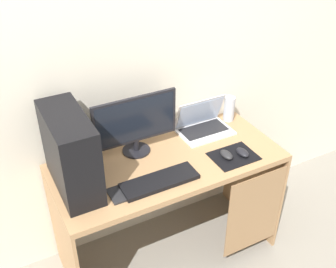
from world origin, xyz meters
TOP-DOWN VIEW (x-y plane):
  - ground_plane at (0.00, 0.00)m, footprint 8.00×8.00m
  - wall_back at (0.00, 0.34)m, footprint 4.00×0.05m
  - desk at (0.02, -0.01)m, footprint 1.32×0.59m
  - pc_tower at (-0.53, 0.04)m, footprint 0.19×0.46m
  - monitor at (-0.12, 0.16)m, footprint 0.50×0.16m
  - laptop at (0.34, 0.17)m, footprint 0.33×0.23m
  - speaker at (0.56, 0.21)m, footprint 0.07×0.07m
  - keyboard at (-0.13, -0.16)m, footprint 0.42×0.14m
  - mousepad at (0.35, -0.15)m, footprint 0.26×0.20m
  - mouse_left at (0.31, -0.14)m, footprint 0.06×0.10m
  - mouse_right at (0.40, -0.16)m, footprint 0.06×0.10m
  - cell_phone at (-0.37, -0.14)m, footprint 0.07×0.13m

SIDE VIEW (x-z plane):
  - ground_plane at x=0.00m, z-range 0.00..0.00m
  - desk at x=0.02m, z-range 0.22..0.97m
  - mousepad at x=0.35m, z-range 0.76..0.76m
  - cell_phone at x=-0.37m, z-range 0.76..0.77m
  - keyboard at x=-0.13m, z-range 0.76..0.78m
  - mouse_left at x=0.31m, z-range 0.76..0.80m
  - mouse_right at x=0.40m, z-range 0.76..0.80m
  - laptop at x=0.34m, z-range 0.69..0.91m
  - speaker at x=0.56m, z-range 0.76..0.92m
  - monitor at x=-0.12m, z-range 0.77..1.13m
  - pc_tower at x=-0.53m, z-range 0.76..1.18m
  - wall_back at x=0.00m, z-range 0.00..2.60m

